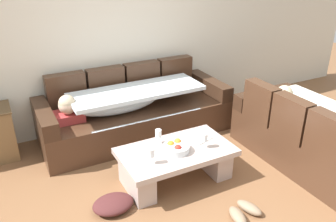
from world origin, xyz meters
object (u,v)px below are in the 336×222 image
object	(u,v)px
open_magazine	(198,139)
wine_glass_near_right	(205,138)
coffee_table	(176,161)
couch_along_wall	(132,113)
couch_near_window	(310,136)
wine_glass_near_left	(151,153)
fruit_bowl	(176,147)
pair_of_shoes	(244,212)
crumpled_garment	(113,204)
wine_glass_far_back	(158,134)

from	to	relation	value
open_magazine	wine_glass_near_right	bearing A→B (deg)	-115.80
coffee_table	wine_glass_near_right	xyz separation A→B (m)	(0.28, -0.10, 0.26)
couch_along_wall	couch_near_window	xyz separation A→B (m)	(1.58, -1.55, 0.01)
couch_near_window	wine_glass_near_left	size ratio (longest dim) A/B	10.88
couch_near_window	fruit_bowl	distance (m)	1.61
couch_near_window	open_magazine	world-z (taller)	couch_near_window
wine_glass_near_right	open_magazine	world-z (taller)	wine_glass_near_right
coffee_table	pair_of_shoes	xyz separation A→B (m)	(0.29, -0.81, -0.19)
fruit_bowl	wine_glass_near_right	distance (m)	0.32
fruit_bowl	pair_of_shoes	xyz separation A→B (m)	(0.30, -0.78, -0.38)
couch_along_wall	fruit_bowl	bearing A→B (deg)	-89.39
fruit_bowl	open_magazine	size ratio (longest dim) A/B	1.00
couch_near_window	fruit_bowl	xyz separation A→B (m)	(-1.57, 0.36, 0.09)
couch_near_window	pair_of_shoes	xyz separation A→B (m)	(-1.27, -0.42, -0.29)
coffee_table	fruit_bowl	distance (m)	0.18
wine_glass_near_left	crumpled_garment	bearing A→B (deg)	-176.36
couch_along_wall	wine_glass_far_back	distance (m)	0.98
coffee_table	wine_glass_far_back	world-z (taller)	wine_glass_far_back
open_magazine	coffee_table	bearing A→B (deg)	179.29
wine_glass_far_back	couch_along_wall	bearing A→B (deg)	85.12
wine_glass_far_back	couch_near_window	bearing A→B (deg)	-19.50
coffee_table	wine_glass_near_right	distance (m)	0.40
couch_near_window	open_magazine	size ratio (longest dim) A/B	6.45
fruit_bowl	pair_of_shoes	world-z (taller)	fruit_bowl
crumpled_garment	wine_glass_far_back	bearing A→B (deg)	27.64
couch_along_wall	open_magazine	size ratio (longest dim) A/B	8.84
open_magazine	crumpled_garment	bearing A→B (deg)	176.41
wine_glass_near_left	wine_glass_near_right	world-z (taller)	same
wine_glass_near_left	open_magazine	distance (m)	0.70
wine_glass_near_right	wine_glass_far_back	distance (m)	0.50
couch_along_wall	wine_glass_near_left	world-z (taller)	couch_along_wall
couch_near_window	wine_glass_near_right	distance (m)	1.31
fruit_bowl	wine_glass_near_right	world-z (taller)	wine_glass_near_right
wine_glass_far_back	coffee_table	bearing A→B (deg)	-61.51
wine_glass_near_left	wine_glass_far_back	bearing A→B (deg)	53.76
couch_near_window	crumpled_garment	xyz separation A→B (m)	(-2.33, 0.24, -0.27)
couch_along_wall	pair_of_shoes	world-z (taller)	couch_along_wall
open_magazine	couch_along_wall	bearing A→B (deg)	92.21
wine_glass_near_left	wine_glass_near_right	size ratio (longest dim) A/B	1.00
coffee_table	wine_glass_near_left	size ratio (longest dim) A/B	7.23
couch_near_window	pair_of_shoes	distance (m)	1.36
couch_along_wall	fruit_bowl	size ratio (longest dim) A/B	8.84
couch_along_wall	pair_of_shoes	xyz separation A→B (m)	(0.32, -1.97, -0.28)
wine_glass_near_right	wine_glass_near_left	bearing A→B (deg)	-178.36
open_magazine	pair_of_shoes	distance (m)	0.95
couch_near_window	wine_glass_far_back	size ratio (longest dim) A/B	10.88
wine_glass_near_left	wine_glass_near_right	bearing A→B (deg)	1.64
coffee_table	fruit_bowl	size ratio (longest dim) A/B	4.29
wine_glass_near_left	open_magazine	xyz separation A→B (m)	(0.66, 0.20, -0.11)
fruit_bowl	wine_glass_near_left	bearing A→B (deg)	-164.13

